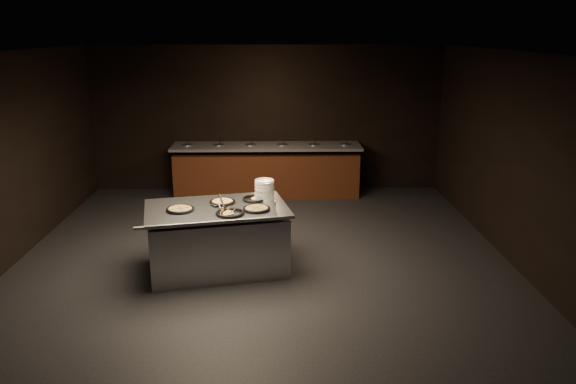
# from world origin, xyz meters

# --- Properties ---
(room) EXTENTS (7.02, 8.02, 2.92)m
(room) POSITION_xyz_m (0.00, 0.00, 1.45)
(room) COLOR black
(room) RESTS_ON ground
(salad_bar) EXTENTS (3.70, 0.83, 1.18)m
(salad_bar) POSITION_xyz_m (0.00, 3.56, 0.44)
(salad_bar) COLOR #4F1F12
(salad_bar) RESTS_ON ground
(serving_counter) EXTENTS (2.08, 1.57, 0.90)m
(serving_counter) POSITION_xyz_m (-0.61, -0.09, 0.43)
(serving_counter) COLOR #B5B8BD
(serving_counter) RESTS_ON ground
(plate_stack) EXTENTS (0.26, 0.26, 0.28)m
(plate_stack) POSITION_xyz_m (0.03, 0.24, 1.04)
(plate_stack) COLOR silver
(plate_stack) RESTS_ON serving_counter
(pan_veggie_whole) EXTENTS (0.37, 0.37, 0.04)m
(pan_veggie_whole) POSITION_xyz_m (-1.06, -0.23, 0.92)
(pan_veggie_whole) COLOR black
(pan_veggie_whole) RESTS_ON serving_counter
(pan_cheese_whole) EXTENTS (0.35, 0.35, 0.04)m
(pan_cheese_whole) POSITION_xyz_m (-0.54, 0.09, 0.92)
(pan_cheese_whole) COLOR black
(pan_cheese_whole) RESTS_ON serving_counter
(pan_cheese_slices_a) EXTENTS (0.34, 0.34, 0.04)m
(pan_cheese_slices_a) POSITION_xyz_m (-0.11, 0.23, 0.92)
(pan_cheese_slices_a) COLOR black
(pan_cheese_slices_a) RESTS_ON serving_counter
(pan_cheese_slices_b) EXTENTS (0.37, 0.37, 0.04)m
(pan_cheese_slices_b) POSITION_xyz_m (-0.40, -0.40, 0.92)
(pan_cheese_slices_b) COLOR black
(pan_cheese_slices_b) RESTS_ON serving_counter
(pan_veggie_slices) EXTENTS (0.36, 0.36, 0.04)m
(pan_veggie_slices) POSITION_xyz_m (-0.06, -0.23, 0.92)
(pan_veggie_slices) COLOR black
(pan_veggie_slices) RESTS_ON serving_counter
(server_left) EXTENTS (0.23, 0.33, 0.18)m
(server_left) POSITION_xyz_m (-0.55, -0.15, 0.98)
(server_left) COLOR #B5B8BD
(server_left) RESTS_ON serving_counter
(server_right) EXTENTS (0.29, 0.22, 0.16)m
(server_right) POSITION_xyz_m (-0.40, -0.40, 0.97)
(server_right) COLOR #B5B8BD
(server_right) RESTS_ON serving_counter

